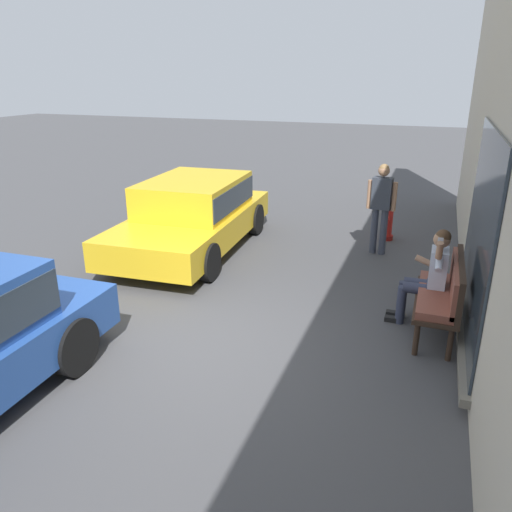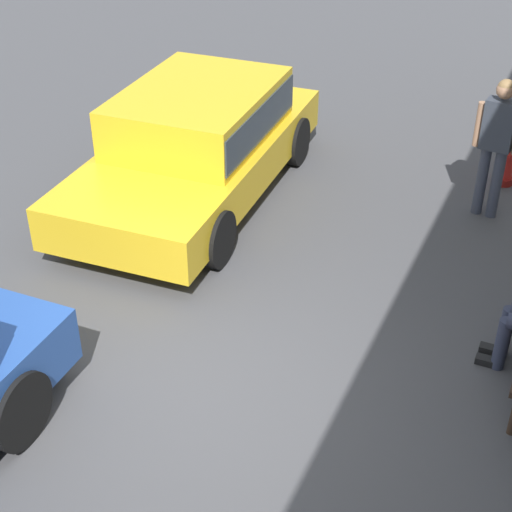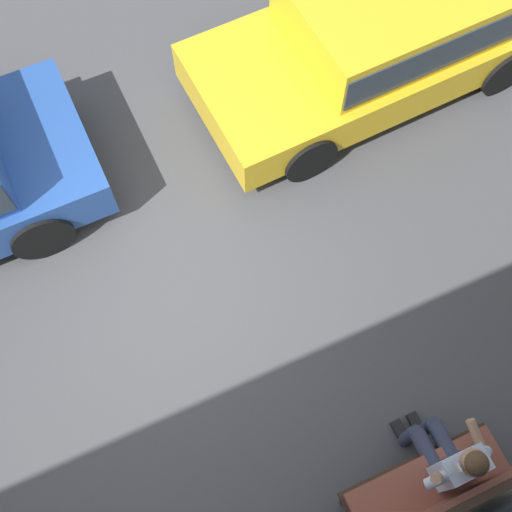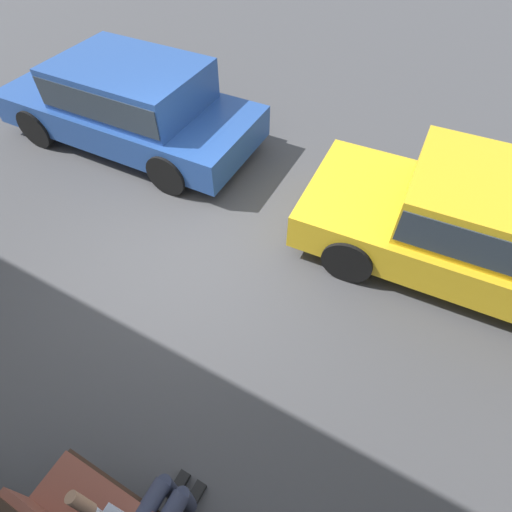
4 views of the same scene
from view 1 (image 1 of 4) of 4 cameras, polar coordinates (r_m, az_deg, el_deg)
ground_plane at (r=6.56m, az=-6.43°, el=-10.09°), size 60.00×60.00×0.00m
bench at (r=6.96m, az=20.83°, el=-3.82°), size 1.50×0.55×1.05m
person_on_phone at (r=7.12m, az=19.16°, el=-1.99°), size 0.73×0.74×1.38m
parked_car_near at (r=9.79m, az=-7.19°, el=5.08°), size 4.44×2.15×1.38m
pedestrian_standing at (r=9.68m, az=14.13°, el=6.05°), size 0.24×0.55×1.73m
fire_hydrant at (r=10.72m, az=14.85°, el=3.83°), size 0.38×0.26×0.81m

